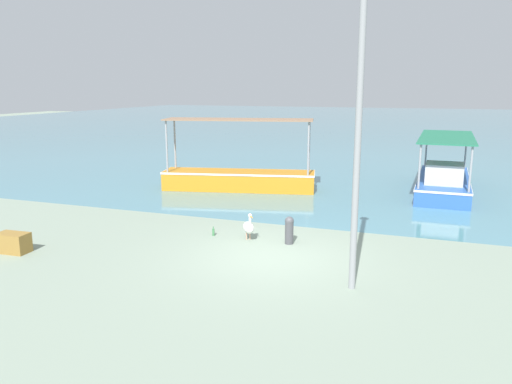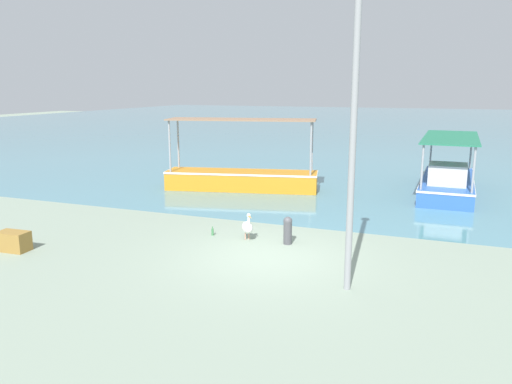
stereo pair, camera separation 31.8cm
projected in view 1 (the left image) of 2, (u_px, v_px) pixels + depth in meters
ground at (271, 258)px, 12.55m from camera, size 120.00×120.00×0.00m
harbor_water at (400, 124)px, 56.80m from camera, size 110.00×90.00×0.00m
fishing_boat_far_left at (444, 180)px, 20.02m from camera, size 2.15×6.18×2.27m
fishing_boat_near_left at (239, 176)px, 20.71m from camera, size 6.44×2.75×2.93m
pelican at (249, 227)px, 13.94m from camera, size 0.58×0.70×0.80m
lamp_post at (358, 125)px, 9.94m from camera, size 0.28×0.28×6.21m
mooring_bollard at (289, 229)px, 13.58m from camera, size 0.24×0.24×0.77m
cargo_crate at (13, 243)px, 12.90m from camera, size 0.85×0.51×0.52m
glass_bottle at (213, 232)px, 14.38m from camera, size 0.07×0.07×0.27m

